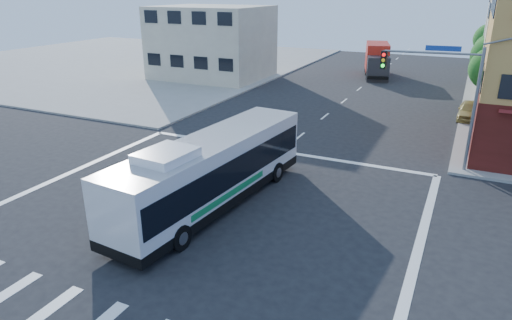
% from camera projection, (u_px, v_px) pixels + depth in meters
% --- Properties ---
extents(ground, '(120.00, 120.00, 0.00)m').
position_uv_depth(ground, '(203.00, 213.00, 21.34)').
color(ground, black).
rests_on(ground, ground).
extents(sidewalk_nw, '(50.00, 50.00, 0.15)m').
position_uv_depth(sidewalk_nw, '(122.00, 61.00, 64.89)').
color(sidewalk_nw, gray).
rests_on(sidewalk_nw, ground).
extents(building_west, '(12.06, 10.06, 8.00)m').
position_uv_depth(building_west, '(212.00, 43.00, 52.07)').
color(building_west, beige).
rests_on(building_west, ground).
extents(signal_mast_ne, '(7.91, 1.13, 8.07)m').
position_uv_depth(signal_mast_ne, '(444.00, 84.00, 24.93)').
color(signal_mast_ne, slate).
rests_on(signal_mast_ne, ground).
extents(street_tree_a, '(3.60, 3.60, 5.53)m').
position_uv_depth(street_tree_a, '(493.00, 66.00, 38.92)').
color(street_tree_a, '#332412').
rests_on(street_tree_a, ground).
extents(street_tree_b, '(3.80, 3.80, 5.79)m').
position_uv_depth(street_tree_b, '(492.00, 53.00, 45.63)').
color(street_tree_b, '#332412').
rests_on(street_tree_b, ground).
extents(street_tree_c, '(3.40, 3.40, 5.29)m').
position_uv_depth(street_tree_c, '(491.00, 47.00, 52.49)').
color(street_tree_c, '#332412').
rests_on(street_tree_c, ground).
extents(street_tree_d, '(4.00, 4.00, 6.03)m').
position_uv_depth(street_tree_d, '(491.00, 37.00, 59.11)').
color(street_tree_d, '#332412').
rests_on(street_tree_d, ground).
extents(transit_bus, '(3.88, 12.80, 3.73)m').
position_uv_depth(transit_bus, '(213.00, 170.00, 21.57)').
color(transit_bus, black).
rests_on(transit_bus, ground).
extents(box_truck, '(4.33, 8.65, 3.74)m').
position_uv_depth(box_truck, '(377.00, 61.00, 53.72)').
color(box_truck, '#25262A').
rests_on(box_truck, ground).
extents(parked_car, '(1.80, 4.33, 1.47)m').
position_uv_depth(parked_car, '(470.00, 111.00, 36.26)').
color(parked_car, tan).
rests_on(parked_car, ground).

